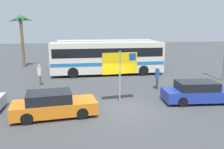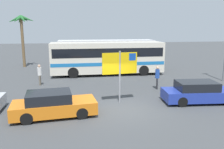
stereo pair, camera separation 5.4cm
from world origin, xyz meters
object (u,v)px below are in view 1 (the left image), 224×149
(car_blue, at_px, (199,92))
(bus_rear_coach, at_px, (106,52))
(car_orange, at_px, (53,105))
(pedestrian_by_bus, at_px, (39,73))
(ferry_sign, at_px, (121,65))
(bus_front_coach, at_px, (107,56))
(pedestrian_crossing_lot, at_px, (157,76))

(car_blue, bearing_deg, bus_rear_coach, 110.87)
(car_orange, distance_m, car_blue, 8.80)
(car_orange, height_order, pedestrian_by_bus, pedestrian_by_bus)
(bus_rear_coach, xyz_separation_m, ferry_sign, (-1.01, -12.91, 0.54))
(bus_front_coach, xyz_separation_m, pedestrian_by_bus, (-6.03, -3.54, -0.79))
(bus_front_coach, bearing_deg, ferry_sign, -93.28)
(bus_rear_coach, relative_size, car_orange, 2.45)
(ferry_sign, bearing_deg, pedestrian_crossing_lot, 31.52)
(car_orange, height_order, pedestrian_crossing_lot, pedestrian_crossing_lot)
(bus_rear_coach, bearing_deg, bus_front_coach, -97.05)
(bus_rear_coach, xyz_separation_m, pedestrian_crossing_lot, (2.37, -10.27, -0.76))
(bus_front_coach, xyz_separation_m, pedestrian_crossing_lot, (2.87, -6.24, -0.76))
(pedestrian_crossing_lot, bearing_deg, car_orange, 49.87)
(bus_rear_coach, distance_m, car_blue, 14.32)
(bus_rear_coach, bearing_deg, car_blue, -74.49)
(car_orange, height_order, car_blue, same)
(pedestrian_crossing_lot, bearing_deg, bus_front_coach, -46.31)
(pedestrian_by_bus, bearing_deg, bus_front_coach, -143.24)
(car_orange, distance_m, pedestrian_by_bus, 7.26)
(ferry_sign, bearing_deg, bus_rear_coach, 79.02)
(pedestrian_crossing_lot, bearing_deg, ferry_sign, 57.02)
(ferry_sign, height_order, pedestrian_by_bus, ferry_sign)
(bus_front_coach, height_order, car_blue, bus_front_coach)
(car_blue, height_order, pedestrian_crossing_lot, pedestrian_crossing_lot)
(car_orange, bearing_deg, bus_front_coach, 61.70)
(car_orange, relative_size, car_blue, 0.94)
(bus_front_coach, height_order, ferry_sign, ferry_sign)
(bus_front_coach, xyz_separation_m, bus_rear_coach, (0.50, 4.03, 0.00))
(bus_front_coach, height_order, pedestrian_crossing_lot, bus_front_coach)
(bus_front_coach, distance_m, bus_rear_coach, 4.06)
(car_blue, bearing_deg, pedestrian_crossing_lot, 117.82)
(ferry_sign, distance_m, car_orange, 4.62)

